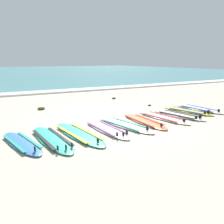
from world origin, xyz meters
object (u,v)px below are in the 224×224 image
Objects in this scene: surfboard_6 at (144,121)px; surfboard_9 at (187,111)px; surfboard_3 at (79,134)px; surfboard_4 at (106,129)px; surfboard_2 at (52,139)px; surfboard_5 at (125,125)px; surfboard_1 at (22,143)px; surfboard_7 at (162,117)px; surfboard_8 at (179,115)px; surfboard_10 at (199,109)px.

surfboard_9 is (2.42, 0.42, 0.00)m from surfboard_6.
surfboard_3 is 0.87m from surfboard_4.
surfboard_2 is 1.62m from surfboard_4.
surfboard_3 is at bearing -174.25° from surfboard_6.
surfboard_4 is at bearing -170.94° from surfboard_5.
surfboard_1 and surfboard_3 have the same top height.
surfboard_8 is (0.74, -0.02, 0.00)m from surfboard_7.
surfboard_4 is at bearing 4.01° from surfboard_2.
surfboard_9 is (1.56, 0.34, 0.00)m from surfboard_7.
surfboard_4 is 3.11m from surfboard_8.
surfboard_2 is 1.05× the size of surfboard_7.
surfboard_10 is at bearing 9.96° from surfboard_7.
surfboard_2 is 1.12× the size of surfboard_9.
surfboard_7 is at bearing 5.61° from surfboard_3.
surfboard_5 is 1.03× the size of surfboard_7.
surfboard_6 is 0.97× the size of surfboard_7.
surfboard_3 is at bearing 5.60° from surfboard_2.
surfboard_5 and surfboard_7 have the same top height.
surfboard_4 is 3.96m from surfboard_9.
surfboard_3 is 4.83m from surfboard_9.
surfboard_3 is at bearing -174.39° from surfboard_7.
surfboard_1 is at bearing -176.03° from surfboard_7.
surfboard_9 and surfboard_10 have the same top height.
surfboard_3 is 2.37m from surfboard_6.
surfboard_8 is at bearing -1.25° from surfboard_7.
surfboard_2 is 4.73m from surfboard_8.
surfboard_9 is (5.54, 0.73, 0.00)m from surfboard_2.
surfboard_3 is 1.13× the size of surfboard_6.
surfboard_2 is at bearing -174.39° from surfboard_7.
surfboard_9 is at bearing 23.37° from surfboard_8.
surfboard_4 is at bearing -173.30° from surfboard_7.
surfboard_6 is 1.04× the size of surfboard_8.
surfboard_10 is (6.26, 0.79, -0.00)m from surfboard_2.
surfboard_3 is 1.58m from surfboard_5.
surfboard_3 and surfboard_8 have the same top height.
surfboard_5 and surfboard_8 have the same top height.
surfboard_1 and surfboard_6 have the same top height.
surfboard_3 is at bearing 0.34° from surfboard_1.
surfboard_3 is at bearing -172.21° from surfboard_9.
surfboard_7 and surfboard_9 have the same top height.
surfboard_1 and surfboard_9 have the same top height.
surfboard_7 is (0.86, 0.08, -0.00)m from surfboard_6.
surfboard_4 and surfboard_5 have the same top height.
surfboard_1 is 3.84m from surfboard_6.
surfboard_1 is 0.92× the size of surfboard_7.
surfboard_4 is 0.94× the size of surfboard_5.
surfboard_1 is at bearing -176.32° from surfboard_6.
surfboard_5 is at bearing 3.02° from surfboard_1.
surfboard_2 is 6.31m from surfboard_10.
surfboard_2 is at bearing -174.40° from surfboard_3.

